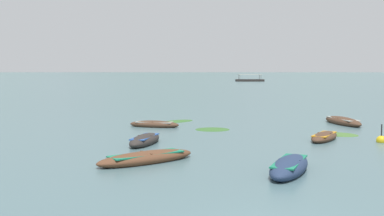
% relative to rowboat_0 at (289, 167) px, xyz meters
% --- Properties ---
extents(ground_plane, '(6000.00, 6000.00, 0.00)m').
position_rel_rowboat_0_xyz_m(ground_plane, '(-1.28, 1493.33, -0.21)').
color(ground_plane, slate).
extents(mountain_2, '(1293.42, 1293.42, 394.34)m').
position_rel_rowboat_0_xyz_m(mountain_2, '(-240.87, 2117.75, 196.96)').
color(mountain_2, '#56665B').
rests_on(mountain_2, ground).
extents(mountain_3, '(1069.28, 1069.28, 257.75)m').
position_rel_rowboat_0_xyz_m(mountain_3, '(417.79, 1947.71, 128.67)').
color(mountain_3, slate).
rests_on(mountain_3, ground).
extents(rowboat_0, '(2.37, 3.91, 0.67)m').
position_rel_rowboat_0_xyz_m(rowboat_0, '(0.00, 0.00, 0.00)').
color(rowboat_0, navy).
rests_on(rowboat_0, ground).
extents(rowboat_1, '(1.62, 3.41, 0.61)m').
position_rel_rowboat_0_xyz_m(rowboat_1, '(-6.10, 5.86, -0.02)').
color(rowboat_1, '#2D2826').
rests_on(rowboat_1, ground).
extents(rowboat_3, '(2.14, 4.41, 0.62)m').
position_rel_rowboat_0_xyz_m(rowboat_3, '(5.92, 14.72, -0.02)').
color(rowboat_3, '#4C3323').
rests_on(rowboat_3, ground).
extents(rowboat_4, '(2.45, 3.41, 0.50)m').
position_rel_rowboat_0_xyz_m(rowboat_4, '(3.04, 7.72, -0.05)').
color(rowboat_4, '#4C3323').
rests_on(rowboat_4, ground).
extents(rowboat_6, '(3.43, 1.67, 0.51)m').
position_rel_rowboat_0_xyz_m(rowboat_6, '(-6.57, 12.57, -0.05)').
color(rowboat_6, '#4C3323').
rests_on(rowboat_6, ground).
extents(rowboat_7, '(4.04, 3.65, 0.55)m').
position_rel_rowboat_0_xyz_m(rowboat_7, '(-5.33, 1.50, -0.04)').
color(rowboat_7, brown).
rests_on(rowboat_7, ground).
extents(ferry_0, '(9.57, 4.47, 2.54)m').
position_rel_rowboat_0_xyz_m(ferry_0, '(8.51, 135.44, 0.24)').
color(ferry_0, '#2D2826').
rests_on(ferry_0, ground).
extents(mooring_buoy, '(0.49, 0.49, 1.06)m').
position_rel_rowboat_0_xyz_m(mooring_buoy, '(5.70, 7.01, -0.10)').
color(mooring_buoy, yellow).
rests_on(mooring_buoy, ground).
extents(weed_patch_0, '(2.72, 2.58, 0.14)m').
position_rel_rowboat_0_xyz_m(weed_patch_0, '(4.31, 9.69, -0.21)').
color(weed_patch_0, '#477033').
rests_on(weed_patch_0, ground).
extents(weed_patch_2, '(2.77, 2.88, 0.14)m').
position_rel_rowboat_0_xyz_m(weed_patch_2, '(-5.33, 15.75, -0.21)').
color(weed_patch_2, '#38662D').
rests_on(weed_patch_2, ground).
extents(weed_patch_4, '(2.32, 2.14, 0.14)m').
position_rel_rowboat_0_xyz_m(weed_patch_4, '(-2.83, 11.46, -0.21)').
color(weed_patch_4, '#38662D').
rests_on(weed_patch_4, ground).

